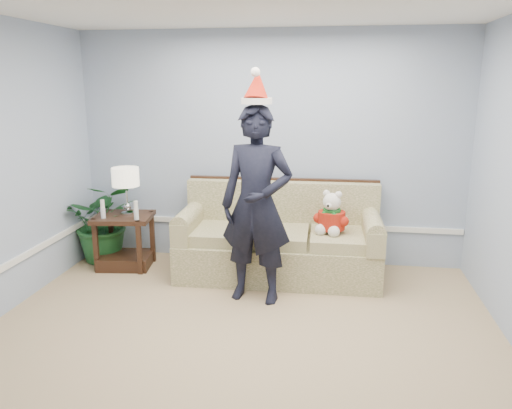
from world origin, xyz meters
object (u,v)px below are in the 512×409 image
at_px(sofa, 279,242).
at_px(man, 257,205).
at_px(teddy_bear, 332,218).
at_px(table_lamp, 126,179).
at_px(side_table, 125,246).
at_px(houseplant, 105,222).

xyz_separation_m(sofa, man, (-0.15, -0.70, 0.60)).
bearing_deg(teddy_bear, table_lamp, -163.04).
bearing_deg(man, sofa, 86.19).
height_order(side_table, teddy_bear, teddy_bear).
height_order(table_lamp, man, man).
bearing_deg(teddy_bear, side_table, -162.17).
distance_m(table_lamp, man, 1.75).
height_order(side_table, houseplant, houseplant).
bearing_deg(sofa, houseplant, 175.87).
relative_size(side_table, teddy_bear, 1.51).
bearing_deg(houseplant, side_table, -28.06).
xyz_separation_m(sofa, teddy_bear, (0.57, -0.12, 0.34)).
distance_m(side_table, table_lamp, 0.80).
relative_size(side_table, table_lamp, 1.29).
bearing_deg(table_lamp, side_table, -141.33).
bearing_deg(houseplant, sofa, -2.99).
distance_m(man, teddy_bear, 0.96).
height_order(side_table, table_lamp, table_lamp).
height_order(man, teddy_bear, man).
distance_m(houseplant, man, 2.19).
relative_size(sofa, table_lamp, 4.04).
xyz_separation_m(sofa, houseplant, (-2.12, 0.11, 0.12)).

